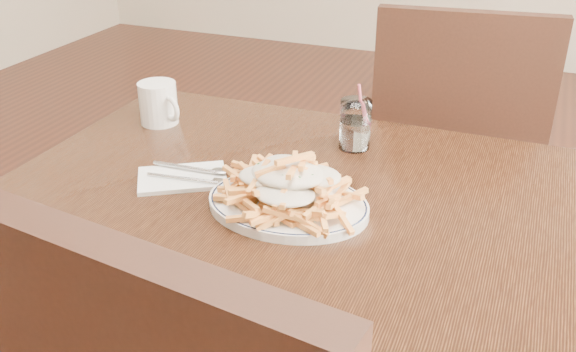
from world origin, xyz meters
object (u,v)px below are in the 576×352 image
at_px(chair_far, 454,152).
at_px(table, 306,222).
at_px(fries_plate, 288,204).
at_px(loaded_fries, 288,180).
at_px(water_glass, 355,127).
at_px(coffee_mug, 159,103).

bearing_deg(chair_far, table, -106.31).
distance_m(fries_plate, loaded_fries, 0.05).
bearing_deg(table, water_glass, 81.89).
xyz_separation_m(fries_plate, loaded_fries, (-0.00, 0.00, 0.05)).
height_order(table, fries_plate, fries_plate).
xyz_separation_m(chair_far, water_glass, (-0.17, -0.47, 0.23)).
height_order(table, coffee_mug, coffee_mug).
height_order(fries_plate, loaded_fries, loaded_fries).
relative_size(chair_far, coffee_mug, 7.98).
distance_m(table, water_glass, 0.26).
distance_m(table, chair_far, 0.73).
relative_size(chair_far, water_glass, 6.53).
relative_size(water_glass, coffee_mug, 1.22).
bearing_deg(water_glass, chair_far, 69.98).
xyz_separation_m(loaded_fries, coffee_mug, (-0.45, 0.27, -0.01)).
height_order(fries_plate, water_glass, water_glass).
bearing_deg(table, chair_far, 73.69).
bearing_deg(chair_far, loaded_fries, -104.78).
bearing_deg(coffee_mug, table, -22.28).
relative_size(table, loaded_fries, 4.20).
relative_size(fries_plate, water_glass, 2.15).
xyz_separation_m(table, coffee_mug, (-0.45, 0.18, 0.13)).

